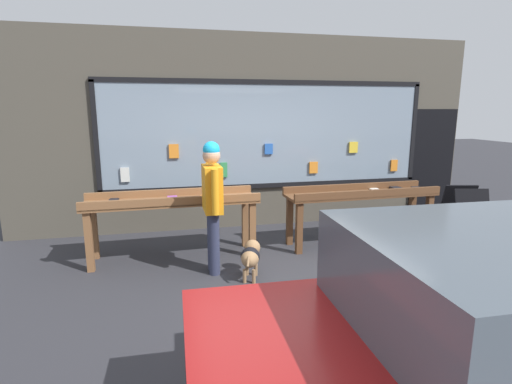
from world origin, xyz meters
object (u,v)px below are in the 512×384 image
object	(u,v)px
person_browsing	(212,197)
sandwich_board_sign	(464,211)
display_table_right	(361,198)
small_dog	(251,256)
display_table_left	(173,206)

from	to	relation	value
person_browsing	sandwich_board_sign	xyz separation A→B (m)	(4.30, 0.61, -0.58)
sandwich_board_sign	display_table_right	bearing A→B (deg)	-167.76
display_table_right	sandwich_board_sign	world-z (taller)	display_table_right
person_browsing	small_dog	size ratio (longest dim) A/B	2.89
small_dog	display_table_left	bearing A→B (deg)	63.77
person_browsing	small_dog	xyz separation A→B (m)	(0.43, -0.29, -0.71)
display_table_left	small_dog	world-z (taller)	display_table_left
display_table_left	sandwich_board_sign	size ratio (longest dim) A/B	2.58
display_table_left	sandwich_board_sign	distance (m)	4.81
display_table_left	sandwich_board_sign	xyz separation A→B (m)	(4.79, -0.02, -0.33)
display_table_left	display_table_right	bearing A→B (deg)	0.05
small_dog	display_table_right	bearing A→B (deg)	-45.89
display_table_left	small_dog	distance (m)	1.39
sandwich_board_sign	display_table_left	bearing A→B (deg)	-167.35
display_table_left	display_table_right	world-z (taller)	display_table_left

